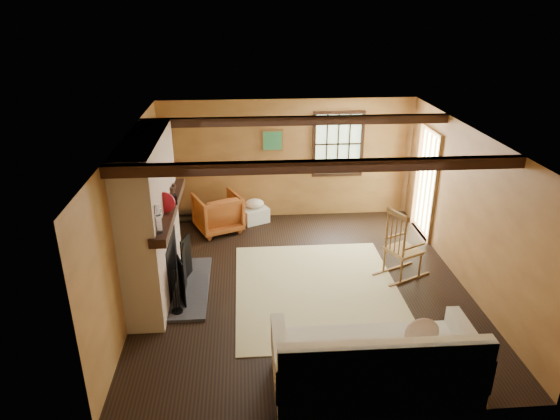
{
  "coord_description": "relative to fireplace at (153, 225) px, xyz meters",
  "views": [
    {
      "loc": [
        -0.88,
        -6.74,
        4.14
      ],
      "look_at": [
        -0.33,
        0.4,
        1.11
      ],
      "focal_mm": 32.0,
      "sensor_mm": 36.0,
      "label": 1
    }
  ],
  "objects": [
    {
      "name": "sofa",
      "position": [
        2.77,
        -2.35,
        -0.77
      ],
      "size": [
        2.31,
        1.04,
        0.93
      ],
      "rotation": [
        0.0,
        0.0,
        -0.01
      ],
      "color": "white",
      "rests_on": "ground"
    },
    {
      "name": "firewood_pile",
      "position": [
        0.28,
        2.56,
        -0.98
      ],
      "size": [
        0.7,
        0.13,
        0.25
      ],
      "color": "brown",
      "rests_on": "ground"
    },
    {
      "name": "armchair",
      "position": [
        0.83,
        2.1,
        -0.73
      ],
      "size": [
        1.05,
        1.06,
        0.74
      ],
      "primitive_type": "imported",
      "rotation": [
        0.0,
        0.0,
        -2.75
      ],
      "color": "#BF6026",
      "rests_on": "ground"
    },
    {
      "name": "fireplace",
      "position": [
        0.0,
        0.0,
        0.0
      ],
      "size": [
        1.02,
        2.3,
        2.4
      ],
      "color": "#935A39",
      "rests_on": "ground"
    },
    {
      "name": "ground",
      "position": [
        2.23,
        0.0,
        -1.1
      ],
      "size": [
        5.5,
        5.5,
        0.0
      ],
      "primitive_type": "plane",
      "color": "black",
      "rests_on": "ground"
    },
    {
      "name": "rug",
      "position": [
        2.43,
        -0.2,
        -1.1
      ],
      "size": [
        2.5,
        3.0,
        0.01
      ],
      "primitive_type": "cube",
      "color": "#CDBE89",
      "rests_on": "ground"
    },
    {
      "name": "rocking_chair",
      "position": [
        3.81,
        0.14,
        -0.61
      ],
      "size": [
        0.95,
        0.76,
        1.17
      ],
      "rotation": [
        0.0,
        0.0,
        2.02
      ],
      "color": "tan",
      "rests_on": "ground"
    },
    {
      "name": "room_envelope",
      "position": [
        2.45,
        0.26,
        0.53
      ],
      "size": [
        5.02,
        5.52,
        2.44
      ],
      "color": "#AE7A3D",
      "rests_on": "ground"
    },
    {
      "name": "basket_pillow",
      "position": [
        1.54,
        2.45,
        -0.71
      ],
      "size": [
        0.41,
        0.34,
        0.19
      ],
      "primitive_type": "ellipsoid",
      "rotation": [
        0.0,
        0.0,
        0.12
      ],
      "color": "white",
      "rests_on": "laundry_basket"
    },
    {
      "name": "laundry_basket",
      "position": [
        1.54,
        2.45,
        -0.95
      ],
      "size": [
        0.61,
        0.55,
        0.3
      ],
      "primitive_type": "cube",
      "rotation": [
        0.0,
        0.0,
        0.43
      ],
      "color": "white",
      "rests_on": "ground"
    }
  ]
}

